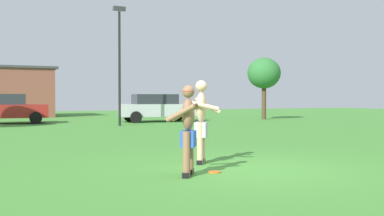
# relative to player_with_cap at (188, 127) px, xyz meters

# --- Properties ---
(ground_plane) EXTENTS (80.00, 80.00, 0.00)m
(ground_plane) POSITION_rel_player_with_cap_xyz_m (1.30, 0.20, -0.87)
(ground_plane) COLOR #428433
(player_with_cap) EXTENTS (0.73, 0.71, 1.62)m
(player_with_cap) POSITION_rel_player_with_cap_xyz_m (0.00, 0.00, 0.00)
(player_with_cap) COLOR black
(player_with_cap) RESTS_ON ground_plane
(player_in_gray) EXTENTS (0.83, 0.74, 1.75)m
(player_in_gray) POSITION_rel_player_with_cap_xyz_m (0.88, 1.25, 0.06)
(player_in_gray) COLOR black
(player_in_gray) RESTS_ON ground_plane
(frisbee) EXTENTS (0.24, 0.24, 0.03)m
(frisbee) POSITION_rel_player_with_cap_xyz_m (0.58, 0.09, -0.86)
(frisbee) COLOR orange
(frisbee) RESTS_ON ground_plane
(car_red_near_post) EXTENTS (4.47, 2.40, 1.58)m
(car_red_near_post) POSITION_rel_player_with_cap_xyz_m (-2.30, 18.70, -0.05)
(car_red_near_post) COLOR maroon
(car_red_near_post) RESTS_ON ground_plane
(car_silver_mid_lot) EXTENTS (4.44, 2.32, 1.58)m
(car_silver_mid_lot) POSITION_rel_player_with_cap_xyz_m (5.74, 17.12, -0.05)
(car_silver_mid_lot) COLOR silver
(car_silver_mid_lot) RESTS_ON ground_plane
(lamp_post) EXTENTS (0.60, 0.24, 5.85)m
(lamp_post) POSITION_rel_player_with_cap_xyz_m (2.77, 14.41, 2.70)
(lamp_post) COLOR black
(lamp_post) RESTS_ON ground_plane
(tree_left_field) EXTENTS (2.10, 2.10, 3.92)m
(tree_left_field) POSITION_rel_player_with_cap_xyz_m (12.89, 16.92, 2.04)
(tree_left_field) COLOR #4C3823
(tree_left_field) RESTS_ON ground_plane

